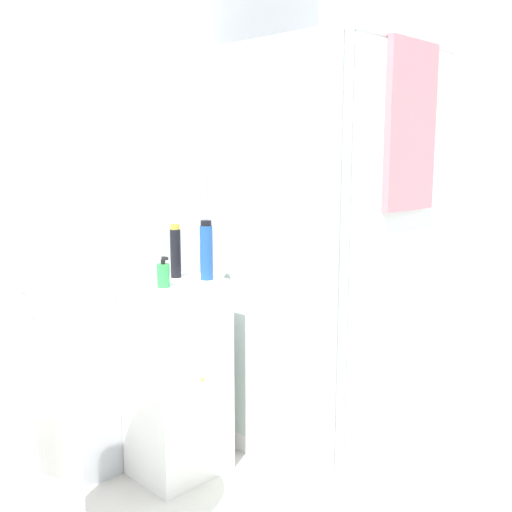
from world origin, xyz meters
TOP-DOWN VIEW (x-y plane):
  - wall_back at (0.00, 1.70)m, footprint 6.40×0.06m
  - shower_enclosure at (1.20, 1.17)m, footprint 0.83×0.86m
  - vanity_cabinet at (0.52, 1.50)m, footprint 0.39×0.34m
  - sink at (-0.22, 1.17)m, footprint 0.56×0.56m
  - soap_dispenser at (0.41, 1.45)m, footprint 0.05×0.05m
  - shampoo_bottle_tall_black at (0.57, 1.57)m, footprint 0.05×0.05m
  - shampoo_bottle_blue at (0.64, 1.44)m, footprint 0.06×0.06m

SIDE VIEW (x-z plane):
  - vanity_cabinet at x=0.52m, z-range 0.00..0.89m
  - shower_enclosure at x=1.20m, z-range -0.41..1.52m
  - sink at x=-0.22m, z-range 0.19..1.21m
  - soap_dispenser at x=0.41m, z-range 0.88..1.01m
  - shampoo_bottle_tall_black at x=0.57m, z-range 0.89..1.13m
  - shampoo_bottle_blue at x=0.64m, z-range 0.89..1.15m
  - wall_back at x=0.00m, z-range 0.00..2.50m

